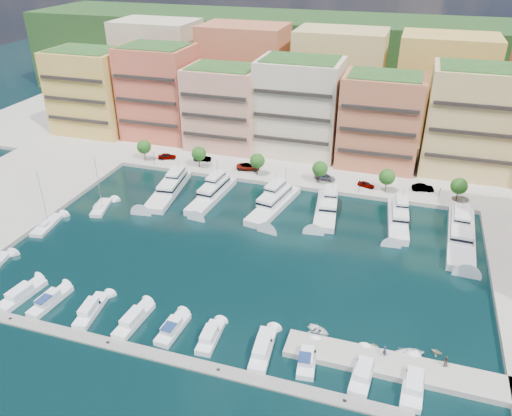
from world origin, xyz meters
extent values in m
plane|color=black|center=(0.00, 0.00, 0.00)|extent=(400.00, 400.00, 0.00)
cube|color=#9E998E|center=(0.00, 62.00, 0.00)|extent=(220.00, 64.00, 2.00)
cube|color=#1A3515|center=(0.00, 110.00, 0.00)|extent=(240.00, 40.00, 58.00)
cube|color=gray|center=(-3.00, -30.00, 0.00)|extent=(72.00, 2.20, 0.35)
cube|color=#9E998E|center=(30.00, -22.00, 0.00)|extent=(32.00, 5.00, 2.00)
cube|color=#E6B054|center=(-66.00, 50.00, 13.00)|extent=(22.00, 16.00, 24.00)
cube|color=black|center=(-66.00, 41.75, 13.00)|extent=(20.24, 0.50, 0.90)
cube|color=#284A1D|center=(-66.00, 50.00, 25.40)|extent=(19.36, 14.08, 0.80)
cube|color=#CE5D44|center=(-44.00, 52.00, 14.00)|extent=(20.00, 16.00, 26.00)
cube|color=black|center=(-44.00, 43.75, 14.00)|extent=(18.40, 0.50, 0.90)
cube|color=#284A1D|center=(-44.00, 52.00, 27.40)|extent=(17.60, 14.08, 0.80)
cube|color=tan|center=(-23.00, 50.00, 12.00)|extent=(20.00, 15.00, 22.00)
cube|color=black|center=(-23.00, 42.25, 12.00)|extent=(18.40, 0.50, 0.90)
cube|color=#284A1D|center=(-23.00, 50.00, 23.40)|extent=(17.60, 13.20, 0.80)
cube|color=beige|center=(-2.00, 52.00, 13.50)|extent=(22.00, 16.00, 25.00)
cube|color=black|center=(-2.00, 43.75, 13.50)|extent=(20.24, 0.50, 0.90)
cube|color=#284A1D|center=(-2.00, 52.00, 26.40)|extent=(19.36, 14.08, 0.80)
cube|color=#BB6646|center=(20.00, 50.00, 12.50)|extent=(20.00, 15.00, 23.00)
cube|color=black|center=(20.00, 42.25, 12.50)|extent=(18.40, 0.50, 0.90)
cube|color=#284A1D|center=(20.00, 50.00, 24.40)|extent=(17.60, 13.20, 0.80)
cube|color=tan|center=(42.00, 52.00, 14.00)|extent=(22.00, 16.00, 26.00)
cube|color=black|center=(42.00, 43.75, 14.00)|extent=(20.24, 0.50, 0.90)
cube|color=#284A1D|center=(42.00, 52.00, 27.40)|extent=(19.36, 14.08, 0.80)
cube|color=beige|center=(-55.00, 74.00, 16.00)|extent=(26.00, 18.00, 30.00)
cube|color=#BB6646|center=(-25.00, 74.00, 16.00)|extent=(26.00, 18.00, 30.00)
cube|color=tan|center=(5.00, 74.00, 16.00)|extent=(26.00, 18.00, 30.00)
cube|color=#E6B054|center=(35.00, 74.00, 16.00)|extent=(26.00, 18.00, 30.00)
cylinder|color=#473323|center=(-40.00, 33.50, 2.50)|extent=(0.24, 0.24, 3.00)
sphere|color=#154313|center=(-40.00, 33.50, 4.75)|extent=(3.80, 3.80, 3.80)
cylinder|color=#473323|center=(-24.00, 33.50, 2.50)|extent=(0.24, 0.24, 3.00)
sphere|color=#154313|center=(-24.00, 33.50, 4.75)|extent=(3.80, 3.80, 3.80)
cylinder|color=#473323|center=(-8.00, 33.50, 2.50)|extent=(0.24, 0.24, 3.00)
sphere|color=#154313|center=(-8.00, 33.50, 4.75)|extent=(3.80, 3.80, 3.80)
cylinder|color=#473323|center=(8.00, 33.50, 2.50)|extent=(0.24, 0.24, 3.00)
sphere|color=#154313|center=(8.00, 33.50, 4.75)|extent=(3.80, 3.80, 3.80)
cylinder|color=#473323|center=(24.00, 33.50, 2.50)|extent=(0.24, 0.24, 3.00)
sphere|color=#154313|center=(24.00, 33.50, 4.75)|extent=(3.80, 3.80, 3.80)
cylinder|color=#473323|center=(40.00, 33.50, 2.50)|extent=(0.24, 0.24, 3.00)
sphere|color=#154313|center=(40.00, 33.50, 4.75)|extent=(3.80, 3.80, 3.80)
cylinder|color=black|center=(-36.00, 31.20, 3.00)|extent=(0.10, 0.10, 4.00)
sphere|color=#FFF2CC|center=(-36.00, 31.20, 5.05)|extent=(0.30, 0.30, 0.30)
cylinder|color=black|center=(-18.00, 31.20, 3.00)|extent=(0.10, 0.10, 4.00)
sphere|color=#FFF2CC|center=(-18.00, 31.20, 5.05)|extent=(0.30, 0.30, 0.30)
cylinder|color=black|center=(0.00, 31.20, 3.00)|extent=(0.10, 0.10, 4.00)
sphere|color=#FFF2CC|center=(0.00, 31.20, 5.05)|extent=(0.30, 0.30, 0.30)
cylinder|color=black|center=(18.00, 31.20, 3.00)|extent=(0.10, 0.10, 4.00)
sphere|color=#FFF2CC|center=(18.00, 31.20, 5.05)|extent=(0.30, 0.30, 0.30)
cylinder|color=black|center=(36.00, 31.20, 3.00)|extent=(0.10, 0.10, 4.00)
sphere|color=#FFF2CC|center=(36.00, 31.20, 5.05)|extent=(0.30, 0.30, 0.30)
cube|color=silver|center=(-25.76, 18.54, 0.35)|extent=(7.26, 21.34, 2.30)
cube|color=silver|center=(-25.76, 20.63, 2.40)|extent=(5.30, 11.89, 1.80)
cube|color=black|center=(-25.76, 20.63, 2.40)|extent=(5.36, 11.96, 0.55)
cube|color=silver|center=(-25.76, 22.31, 4.00)|extent=(3.63, 6.57, 1.40)
cylinder|color=#B2B2B7|center=(-25.76, 23.56, 5.60)|extent=(0.14, 0.14, 1.80)
cube|color=black|center=(-25.76, 18.54, -0.10)|extent=(7.32, 21.40, 0.35)
cube|color=silver|center=(-14.84, 19.29, 0.35)|extent=(5.84, 19.69, 2.30)
cube|color=silver|center=(-14.84, 21.23, 2.40)|extent=(4.39, 10.92, 1.80)
cube|color=black|center=(-14.84, 21.23, 2.40)|extent=(4.45, 10.99, 0.55)
cube|color=silver|center=(-14.84, 22.79, 4.00)|extent=(3.06, 6.01, 1.40)
cylinder|color=#B2B2B7|center=(-14.84, 23.95, 5.60)|extent=(0.14, 0.14, 1.80)
cube|color=silver|center=(0.41, 18.99, 0.35)|extent=(8.23, 20.52, 2.30)
cube|color=silver|center=(0.41, 20.99, 2.40)|extent=(5.76, 11.52, 1.80)
cube|color=black|center=(0.41, 20.99, 2.40)|extent=(5.83, 11.59, 0.55)
cube|color=silver|center=(0.41, 22.59, 4.00)|extent=(3.83, 6.41, 1.40)
cylinder|color=#B2B2B7|center=(0.41, 23.80, 5.60)|extent=(0.14, 0.14, 1.80)
cube|color=silver|center=(12.23, 20.25, 0.35)|extent=(6.47, 17.89, 2.30)
cube|color=silver|center=(12.23, 22.00, 2.40)|extent=(4.77, 9.98, 1.80)
cube|color=black|center=(12.23, 22.00, 2.40)|extent=(4.84, 10.04, 0.55)
cube|color=silver|center=(12.23, 23.40, 4.00)|extent=(3.29, 5.52, 1.40)
cylinder|color=#B2B2B7|center=(12.23, 24.45, 5.60)|extent=(0.14, 0.14, 1.80)
cube|color=black|center=(12.23, 20.25, -0.10)|extent=(6.52, 17.95, 0.35)
cube|color=silver|center=(27.77, 20.25, 0.35)|extent=(5.54, 17.79, 2.30)
cube|color=silver|center=(27.77, 22.00, 2.40)|extent=(4.13, 9.88, 1.80)
cube|color=black|center=(27.77, 22.00, 2.40)|extent=(4.19, 9.94, 0.55)
cube|color=silver|center=(27.77, 23.40, 4.00)|extent=(2.86, 5.44, 1.40)
cylinder|color=#B2B2B7|center=(27.77, 24.45, 5.60)|extent=(0.14, 0.14, 1.80)
cube|color=silver|center=(40.46, 17.18, 0.35)|extent=(6.15, 23.85, 2.30)
cube|color=silver|center=(40.46, 19.54, 2.40)|extent=(4.77, 13.18, 1.80)
cube|color=black|center=(40.46, 19.54, 2.40)|extent=(4.83, 13.24, 0.55)
cube|color=silver|center=(40.46, 21.43, 4.00)|extent=(3.38, 7.22, 1.40)
cylinder|color=#B2B2B7|center=(40.46, 22.85, 5.60)|extent=(0.14, 0.14, 1.80)
cube|color=white|center=(-32.23, -24.50, 0.25)|extent=(3.82, 9.24, 1.40)
cube|color=white|center=(-32.23, -24.95, 1.55)|extent=(2.65, 4.53, 1.10)
cube|color=black|center=(-32.23, -23.15, 1.30)|extent=(1.98, 0.34, 0.55)
cube|color=white|center=(-26.48, -24.50, 0.25)|extent=(3.24, 8.87, 1.40)
cube|color=white|center=(-26.48, -24.93, 1.55)|extent=(2.27, 4.33, 1.10)
cube|color=black|center=(-26.48, -23.20, 1.30)|extent=(1.73, 0.27, 0.55)
cube|color=navy|center=(-26.48, -26.06, 2.15)|extent=(1.93, 2.76, 0.12)
cube|color=white|center=(-18.51, -24.50, 0.25)|extent=(3.47, 8.92, 1.40)
cube|color=white|center=(-18.51, -24.93, 1.55)|extent=(2.38, 4.37, 1.10)
cube|color=black|center=(-18.51, -23.20, 1.30)|extent=(1.73, 0.32, 0.55)
cube|color=white|center=(-10.62, -24.50, 0.25)|extent=(3.09, 9.09, 1.40)
cube|color=white|center=(-10.62, -24.95, 1.55)|extent=(2.23, 4.41, 1.10)
cube|color=black|center=(-10.62, -23.16, 1.30)|extent=(1.80, 0.22, 0.55)
cube|color=white|center=(-3.76, -24.50, 0.25)|extent=(3.02, 7.69, 1.40)
cube|color=white|center=(-3.76, -24.88, 1.55)|extent=(2.21, 3.74, 1.10)
cube|color=black|center=(-3.76, -23.37, 1.30)|extent=(1.84, 0.21, 0.55)
cube|color=navy|center=(-3.76, -25.86, 2.15)|extent=(1.92, 2.37, 0.12)
cube|color=white|center=(2.54, -24.50, 0.25)|extent=(2.82, 7.29, 1.40)
cube|color=white|center=(2.54, -24.86, 1.55)|extent=(2.09, 3.53, 1.10)
cube|color=black|center=(2.54, -23.42, 1.30)|extent=(1.78, 0.19, 0.55)
cube|color=white|center=(10.96, -24.50, 0.25)|extent=(3.36, 9.22, 1.40)
cube|color=white|center=(10.96, -24.95, 1.55)|extent=(2.39, 4.49, 1.10)
cube|color=black|center=(10.96, -23.14, 1.30)|extent=(1.89, 0.26, 0.55)
cube|color=white|center=(17.71, -24.50, 0.25)|extent=(3.29, 7.39, 1.40)
cube|color=white|center=(17.71, -24.86, 1.55)|extent=(2.32, 3.63, 1.10)
cube|color=black|center=(17.71, -23.43, 1.30)|extent=(1.78, 0.31, 0.55)
cube|color=navy|center=(17.71, -25.79, 2.15)|extent=(1.97, 2.33, 0.12)
cube|color=white|center=(25.74, -24.50, 0.25)|extent=(3.25, 8.76, 1.40)
cube|color=white|center=(25.74, -24.93, 1.55)|extent=(2.35, 4.26, 1.10)
cube|color=black|center=(25.74, -23.21, 1.30)|extent=(1.89, 0.24, 0.55)
cube|color=white|center=(32.59, -24.50, 0.25)|extent=(3.29, 9.21, 1.40)
cube|color=white|center=(32.59, -24.95, 1.55)|extent=(2.42, 4.47, 1.10)
cube|color=black|center=(32.59, -23.14, 1.30)|extent=(2.01, 0.21, 0.55)
cube|color=silver|center=(-43.56, -3.30, 0.20)|extent=(4.06, 9.44, 1.20)
cube|color=silver|center=(-43.56, -4.22, 1.10)|extent=(1.99, 2.50, 0.60)
cylinder|color=#B2B2B7|center=(-43.56, -2.85, 6.80)|extent=(0.14, 0.14, 12.00)
cylinder|color=#B2B2B7|center=(-43.56, -4.67, 1.80)|extent=(0.68, 4.08, 0.10)
cube|color=silver|center=(-36.91, 6.92, 0.20)|extent=(4.75, 8.52, 1.20)
cube|color=silver|center=(-36.91, 6.11, 1.10)|extent=(2.10, 2.38, 0.60)
cylinder|color=#B2B2B7|center=(-36.91, 7.32, 6.80)|extent=(0.14, 0.14, 12.00)
cylinder|color=#B2B2B7|center=(-36.91, 5.70, 1.80)|extent=(1.06, 3.54, 0.10)
imported|color=#BFB392|center=(35.71, -17.09, 0.43)|extent=(2.02, 1.88, 0.87)
imported|color=white|center=(32.03, -18.61, 0.43)|extent=(4.96, 4.29, 0.86)
imported|color=beige|center=(26.69, -18.52, 0.37)|extent=(1.55, 1.39, 0.74)
imported|color=white|center=(18.08, -17.79, 0.37)|extent=(4.23, 3.62, 0.74)
imported|color=gray|center=(-34.50, 35.71, 1.82)|extent=(5.21, 3.64, 1.65)
imported|color=gray|center=(-24.81, 37.42, 1.78)|extent=(4.94, 2.53, 1.55)
imported|color=gray|center=(-11.14, 35.65, 1.85)|extent=(6.54, 4.01, 1.69)
imported|color=gray|center=(8.97, 35.63, 1.77)|extent=(5.55, 2.77, 1.55)
imported|color=gray|center=(19.32, 34.50, 1.69)|extent=(4.34, 2.66, 1.38)
imported|color=gray|center=(32.48, 36.47, 1.83)|extent=(5.28, 2.65, 1.66)
imported|color=#212D43|center=(28.24, -20.81, 1.92)|extent=(0.74, 0.80, 1.83)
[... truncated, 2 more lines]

